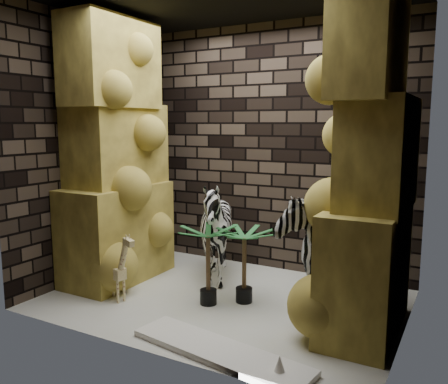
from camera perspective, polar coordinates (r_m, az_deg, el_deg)
The scene contains 13 objects.
floor at distance 4.87m, azimuth -0.14°, elevation -13.23°, with size 3.50×3.50×0.00m, color beige.
wall_back at distance 5.66m, azimuth 6.01°, elevation 5.37°, with size 3.50×3.50×0.00m, color black.
wall_front at distance 3.50m, azimuth -10.12°, elevation 3.37°, with size 3.50×3.50×0.00m, color black.
wall_left at distance 5.60m, azimuth -16.10°, elevation 5.05°, with size 3.00×3.00×0.00m, color black.
wall_right at distance 4.00m, azimuth 22.41°, elevation 3.49°, with size 3.00×3.00×0.00m, color black.
rock_pillar_left at distance 5.36m, azimuth -13.43°, elevation 5.01°, with size 0.68×1.30×3.00m, color #DBC44F, non-canonical shape.
rock_pillar_right at distance 4.05m, azimuth 17.76°, elevation 3.78°, with size 0.58×1.25×3.00m, color #DBC44F, non-canonical shape.
zebra_right at distance 4.69m, azimuth 10.50°, elevation -5.25°, with size 0.64×1.19×1.40m, color white.
zebra_left at distance 5.22m, azimuth -1.02°, elevation -5.51°, with size 0.96×1.19×1.08m, color white.
giraffe_toy at distance 4.88m, azimuth -13.43°, elevation -8.77°, with size 0.39×0.13×0.75m, color beige, non-canonical shape.
palm_front at distance 4.70m, azimuth 2.53°, elevation -9.11°, with size 0.36×0.36×0.77m, color #1F532E, non-canonical shape.
palm_back at distance 4.64m, azimuth -1.98°, elevation -9.12°, with size 0.36×0.36×0.80m, color #1F532E, non-canonical shape.
surfboard at distance 3.83m, azimuth -0.58°, elevation -19.22°, with size 1.56×0.38×0.05m, color white.
Camera 1 is at (2.19, -3.96, 1.80)m, focal length 36.79 mm.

